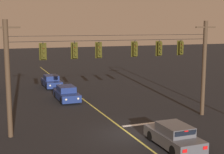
% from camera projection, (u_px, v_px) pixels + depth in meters
% --- Properties ---
extents(ground_plane, '(180.00, 180.00, 0.00)m').
position_uv_depth(ground_plane, '(130.00, 134.00, 21.64)').
color(ground_plane, black).
extents(lane_centre_stripe, '(0.14, 60.00, 0.01)m').
position_uv_depth(lane_centre_stripe, '(92.00, 106.00, 29.26)').
color(lane_centre_stripe, '#D1C64C').
rests_on(lane_centre_stripe, ground).
extents(stop_bar_paint, '(3.40, 0.36, 0.01)m').
position_uv_depth(stop_bar_paint, '(144.00, 124.00, 23.85)').
color(stop_bar_paint, silver).
rests_on(stop_bar_paint, ground).
extents(signal_span_assembly, '(16.66, 0.32, 7.52)m').
position_uv_depth(signal_span_assembly, '(117.00, 72.00, 23.13)').
color(signal_span_assembly, '#423021').
rests_on(signal_span_assembly, ground).
extents(traffic_light_leftmost, '(0.48, 0.41, 1.22)m').
position_uv_depth(traffic_light_leftmost, '(43.00, 52.00, 21.04)').
color(traffic_light_leftmost, black).
extents(traffic_light_left_inner, '(0.48, 0.41, 1.22)m').
position_uv_depth(traffic_light_left_inner, '(75.00, 51.00, 21.78)').
color(traffic_light_left_inner, black).
extents(traffic_light_centre, '(0.48, 0.41, 1.22)m').
position_uv_depth(traffic_light_centre, '(99.00, 50.00, 22.40)').
color(traffic_light_centre, black).
extents(traffic_light_right_inner, '(0.48, 0.41, 1.22)m').
position_uv_depth(traffic_light_right_inner, '(135.00, 49.00, 23.36)').
color(traffic_light_right_inner, black).
extents(traffic_light_rightmost, '(0.48, 0.41, 1.22)m').
position_uv_depth(traffic_light_rightmost, '(160.00, 48.00, 24.07)').
color(traffic_light_rightmost, black).
extents(traffic_light_far_right, '(0.48, 0.41, 1.22)m').
position_uv_depth(traffic_light_far_right, '(181.00, 48.00, 24.73)').
color(traffic_light_far_right, black).
extents(car_waiting_near_lane, '(1.80, 4.33, 1.39)m').
position_uv_depth(car_waiting_near_lane, '(174.00, 136.00, 19.26)').
color(car_waiting_near_lane, '#4C4C51').
rests_on(car_waiting_near_lane, ground).
extents(car_oncoming_lead, '(1.80, 4.42, 1.39)m').
position_uv_depth(car_oncoming_lead, '(67.00, 94.00, 31.42)').
color(car_oncoming_lead, navy).
rests_on(car_oncoming_lead, ground).
extents(car_oncoming_trailing, '(1.80, 4.42, 1.39)m').
position_uv_depth(car_oncoming_trailing, '(52.00, 81.00, 38.35)').
color(car_oncoming_trailing, navy).
rests_on(car_oncoming_trailing, ground).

